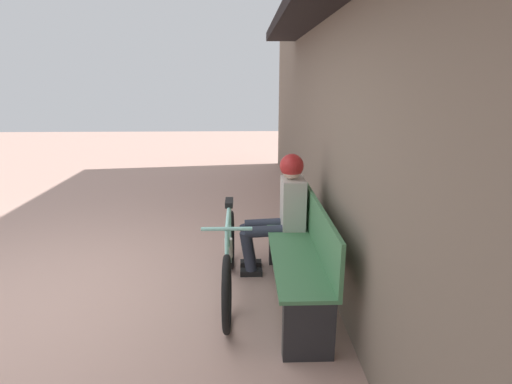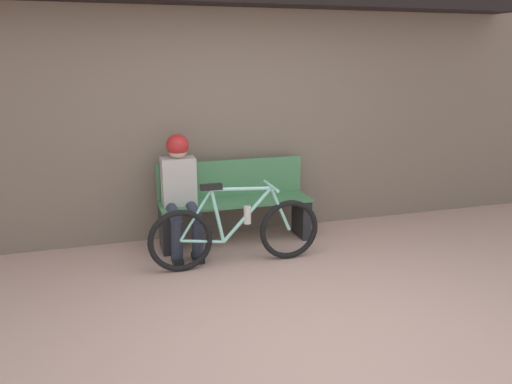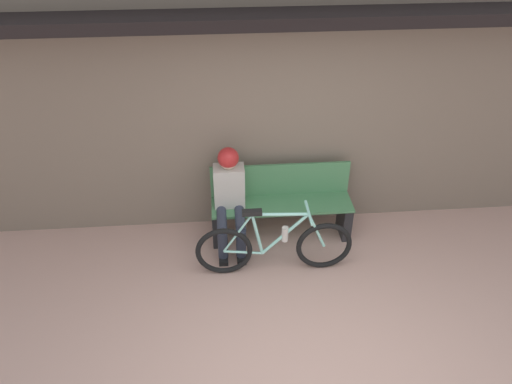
% 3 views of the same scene
% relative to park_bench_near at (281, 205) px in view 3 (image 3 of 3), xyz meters
% --- Properties ---
extents(storefront_wall, '(12.00, 0.56, 3.20)m').
position_rel_park_bench_near_xyz_m(storefront_wall, '(0.04, 0.34, 1.25)').
color(storefront_wall, '#756656').
rests_on(storefront_wall, ground_plane).
extents(park_bench_near, '(1.60, 0.42, 0.87)m').
position_rel_park_bench_near_xyz_m(park_bench_near, '(0.00, 0.00, 0.00)').
color(park_bench_near, '#477F51').
rests_on(park_bench_near, ground_plane).
extents(bicycle, '(1.67, 0.40, 0.82)m').
position_rel_park_bench_near_xyz_m(bicycle, '(-0.15, -0.63, -0.08)').
color(bicycle, black).
rests_on(bicycle, ground_plane).
extents(person_seated, '(0.34, 0.64, 1.21)m').
position_rel_park_bench_near_xyz_m(person_seated, '(-0.59, -0.12, 0.29)').
color(person_seated, '#2D3342').
rests_on(person_seated, ground_plane).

